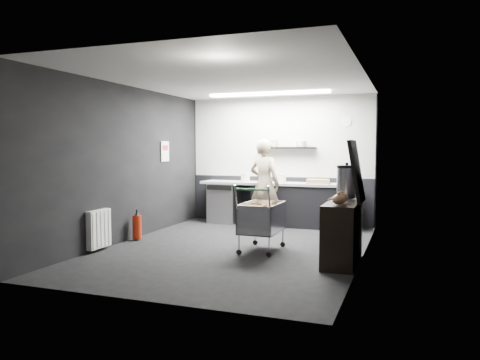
% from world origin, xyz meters
% --- Properties ---
extents(floor, '(5.50, 5.50, 0.00)m').
position_xyz_m(floor, '(0.00, 0.00, 0.00)').
color(floor, black).
rests_on(floor, ground).
extents(ceiling, '(5.50, 5.50, 0.00)m').
position_xyz_m(ceiling, '(0.00, 0.00, 2.70)').
color(ceiling, beige).
rests_on(ceiling, wall_back).
extents(wall_back, '(5.50, 0.00, 5.50)m').
position_xyz_m(wall_back, '(0.00, 2.75, 1.35)').
color(wall_back, black).
rests_on(wall_back, floor).
extents(wall_front, '(5.50, 0.00, 5.50)m').
position_xyz_m(wall_front, '(0.00, -2.75, 1.35)').
color(wall_front, black).
rests_on(wall_front, floor).
extents(wall_left, '(0.00, 5.50, 5.50)m').
position_xyz_m(wall_left, '(-2.00, 0.00, 1.35)').
color(wall_left, black).
rests_on(wall_left, floor).
extents(wall_right, '(0.00, 5.50, 5.50)m').
position_xyz_m(wall_right, '(2.00, 0.00, 1.35)').
color(wall_right, black).
rests_on(wall_right, floor).
extents(kitchen_wall_panel, '(3.95, 0.02, 1.70)m').
position_xyz_m(kitchen_wall_panel, '(0.00, 2.73, 1.85)').
color(kitchen_wall_panel, beige).
rests_on(kitchen_wall_panel, wall_back).
extents(dado_panel, '(3.95, 0.02, 1.00)m').
position_xyz_m(dado_panel, '(0.00, 2.73, 0.50)').
color(dado_panel, black).
rests_on(dado_panel, wall_back).
extents(floating_shelf, '(1.20, 0.22, 0.04)m').
position_xyz_m(floating_shelf, '(0.20, 2.62, 1.62)').
color(floating_shelf, black).
rests_on(floating_shelf, wall_back).
extents(wall_clock, '(0.20, 0.03, 0.20)m').
position_xyz_m(wall_clock, '(1.40, 2.72, 2.15)').
color(wall_clock, white).
rests_on(wall_clock, wall_back).
extents(poster, '(0.02, 0.30, 0.40)m').
position_xyz_m(poster, '(-1.98, 1.30, 1.55)').
color(poster, white).
rests_on(poster, wall_left).
extents(poster_red_band, '(0.02, 0.22, 0.10)m').
position_xyz_m(poster_red_band, '(-1.98, 1.30, 1.62)').
color(poster_red_band, red).
rests_on(poster_red_band, poster).
extents(radiator, '(0.10, 0.50, 0.60)m').
position_xyz_m(radiator, '(-1.94, -0.90, 0.35)').
color(radiator, white).
rests_on(radiator, wall_left).
extents(ceiling_strip, '(2.40, 0.20, 0.04)m').
position_xyz_m(ceiling_strip, '(0.00, 1.85, 2.67)').
color(ceiling_strip, white).
rests_on(ceiling_strip, ceiling).
extents(prep_counter, '(3.20, 0.61, 0.90)m').
position_xyz_m(prep_counter, '(0.14, 2.42, 0.46)').
color(prep_counter, black).
rests_on(prep_counter, floor).
extents(person, '(0.74, 0.58, 1.79)m').
position_xyz_m(person, '(-0.11, 1.97, 0.90)').
color(person, beige).
rests_on(person, floor).
extents(shopping_cart, '(0.56, 0.93, 1.03)m').
position_xyz_m(shopping_cart, '(0.46, -0.00, 0.49)').
color(shopping_cart, silver).
rests_on(shopping_cart, floor).
extents(sideboard, '(0.49, 1.15, 1.73)m').
position_xyz_m(sideboard, '(1.77, -0.37, 0.55)').
color(sideboard, black).
rests_on(sideboard, floor).
extents(fire_extinguisher, '(0.16, 0.16, 0.51)m').
position_xyz_m(fire_extinguisher, '(-1.85, 0.05, 0.25)').
color(fire_extinguisher, '#A9200B').
rests_on(fire_extinguisher, floor).
extents(cardboard_box, '(0.48, 0.38, 0.09)m').
position_xyz_m(cardboard_box, '(0.90, 2.37, 0.94)').
color(cardboard_box, tan).
rests_on(cardboard_box, prep_counter).
extents(pink_tub, '(0.19, 0.19, 0.19)m').
position_xyz_m(pink_tub, '(-0.67, 2.42, 0.99)').
color(pink_tub, silver).
rests_on(pink_tub, prep_counter).
extents(white_container, '(0.22, 0.18, 0.18)m').
position_xyz_m(white_container, '(0.11, 2.37, 0.99)').
color(white_container, white).
rests_on(white_container, prep_counter).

